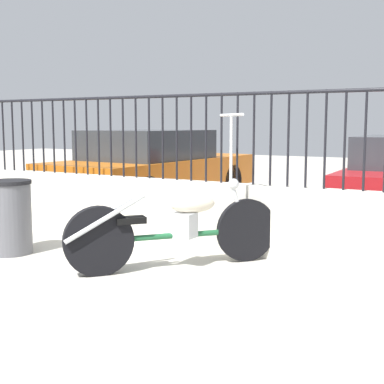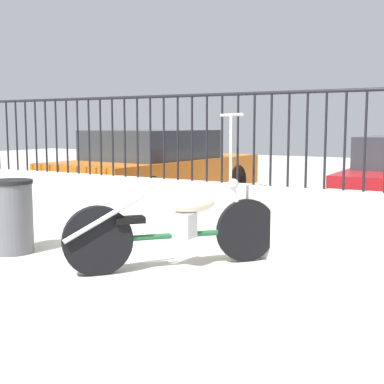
% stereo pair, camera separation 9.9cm
% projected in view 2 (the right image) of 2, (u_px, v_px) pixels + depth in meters
% --- Properties ---
extents(ground_plane, '(40.00, 40.00, 0.00)m').
position_uv_depth(ground_plane, '(18.00, 308.00, 4.07)').
color(ground_plane, '#B7B2A5').
extents(low_wall, '(9.43, 0.18, 0.76)m').
position_uv_depth(low_wall, '(185.00, 213.00, 6.10)').
color(low_wall, beige).
rests_on(low_wall, ground_plane).
extents(fence_railing, '(9.43, 0.04, 0.97)m').
position_uv_depth(fence_railing, '(185.00, 125.00, 5.98)').
color(fence_railing, black).
rests_on(fence_railing, low_wall).
extents(motorcycle_green, '(1.48, 1.73, 1.50)m').
position_uv_depth(motorcycle_green, '(166.00, 227.00, 5.14)').
color(motorcycle_green, black).
rests_on(motorcycle_green, ground_plane).
extents(trash_bin, '(0.47, 0.47, 0.80)m').
position_uv_depth(trash_bin, '(12.00, 216.00, 5.79)').
color(trash_bin, '#56565B').
rests_on(trash_bin, ground_plane).
extents(car_orange, '(1.95, 4.30, 1.29)m').
position_uv_depth(car_orange, '(157.00, 167.00, 9.34)').
color(car_orange, black).
rests_on(car_orange, ground_plane).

